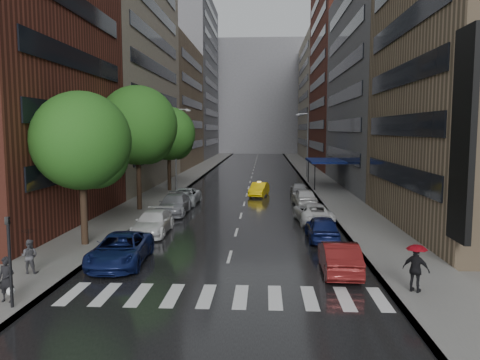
# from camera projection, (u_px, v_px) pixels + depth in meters

# --- Properties ---
(ground) EXTENTS (220.00, 220.00, 0.00)m
(ground) POSITION_uv_depth(u_px,v_px,m) (223.00, 281.00, 21.09)
(ground) COLOR gray
(ground) RESTS_ON ground
(road) EXTENTS (14.00, 140.00, 0.01)m
(road) POSITION_uv_depth(u_px,v_px,m) (252.00, 175.00, 70.73)
(road) COLOR black
(road) RESTS_ON ground
(sidewalk_left) EXTENTS (4.00, 140.00, 0.15)m
(sidewalk_left) POSITION_uv_depth(u_px,v_px,m) (193.00, 174.00, 71.19)
(sidewalk_left) COLOR gray
(sidewalk_left) RESTS_ON ground
(sidewalk_right) EXTENTS (4.00, 140.00, 0.15)m
(sidewalk_right) POSITION_uv_depth(u_px,v_px,m) (312.00, 174.00, 70.25)
(sidewalk_right) COLOR gray
(sidewalk_right) RESTS_ON ground
(crosswalk) EXTENTS (13.15, 2.80, 0.01)m
(crosswalk) POSITION_uv_depth(u_px,v_px,m) (224.00, 296.00, 19.09)
(crosswalk) COLOR silver
(crosswalk) RESTS_ON ground
(buildings_left) EXTENTS (8.00, 108.00, 38.00)m
(buildings_left) POSITION_uv_depth(u_px,v_px,m) (165.00, 75.00, 78.52)
(buildings_left) COLOR maroon
(buildings_left) RESTS_ON ground
(buildings_right) EXTENTS (8.05, 109.10, 36.00)m
(buildings_right) POSITION_uv_depth(u_px,v_px,m) (347.00, 78.00, 74.99)
(buildings_right) COLOR #937A5B
(buildings_right) RESTS_ON ground
(building_far) EXTENTS (40.00, 14.00, 32.00)m
(building_far) POSITION_uv_depth(u_px,v_px,m) (258.00, 98.00, 136.53)
(building_far) COLOR slate
(building_far) RESTS_ON ground
(tree_near) EXTENTS (5.64, 5.64, 8.98)m
(tree_near) POSITION_uv_depth(u_px,v_px,m) (81.00, 141.00, 26.62)
(tree_near) COLOR #382619
(tree_near) RESTS_ON ground
(tree_mid) EXTENTS (6.53, 6.53, 10.40)m
(tree_mid) POSITION_uv_depth(u_px,v_px,m) (138.00, 125.00, 38.43)
(tree_mid) COLOR #382619
(tree_mid) RESTS_ON ground
(tree_far) EXTENTS (5.82, 5.82, 9.28)m
(tree_far) POSITION_uv_depth(u_px,v_px,m) (169.00, 134.00, 50.87)
(tree_far) COLOR #382619
(tree_far) RESTS_ON ground
(taxi) EXTENTS (2.21, 4.42, 1.39)m
(taxi) POSITION_uv_depth(u_px,v_px,m) (259.00, 189.00, 47.86)
(taxi) COLOR yellow
(taxi) RESTS_ON ground
(parked_cars_left) EXTENTS (2.83, 24.52, 1.59)m
(parked_cars_left) POSITION_uv_depth(u_px,v_px,m) (163.00, 215.00, 33.31)
(parked_cars_left) COLOR #111B4F
(parked_cars_left) RESTS_ON ground
(parked_cars_right) EXTENTS (2.86, 30.72, 1.60)m
(parked_cars_right) POSITION_uv_depth(u_px,v_px,m) (312.00, 211.00, 34.66)
(parked_cars_right) COLOR #5D1212
(parked_cars_right) RESTS_ON ground
(ped_bag_walker) EXTENTS (0.70, 0.49, 1.77)m
(ped_bag_walker) POSITION_uv_depth(u_px,v_px,m) (7.00, 280.00, 18.02)
(ped_bag_walker) COLOR black
(ped_bag_walker) RESTS_ON sidewalk_left
(ped_black_umbrella) EXTENTS (0.96, 0.98, 2.09)m
(ped_black_umbrella) POSITION_uv_depth(u_px,v_px,m) (29.00, 247.00, 21.61)
(ped_black_umbrella) COLOR #47464B
(ped_black_umbrella) RESTS_ON sidewalk_left
(ped_red_umbrella) EXTENTS (1.15, 1.01, 2.01)m
(ped_red_umbrella) POSITION_uv_depth(u_px,v_px,m) (416.00, 264.00, 19.09)
(ped_red_umbrella) COLOR black
(ped_red_umbrella) RESTS_ON sidewalk_right
(traffic_light) EXTENTS (0.18, 0.15, 3.45)m
(traffic_light) POSITION_uv_depth(u_px,v_px,m) (10.00, 253.00, 17.33)
(traffic_light) COLOR black
(traffic_light) RESTS_ON sidewalk_left
(street_lamp_left) EXTENTS (1.74, 0.22, 9.00)m
(street_lamp_left) POSITION_uv_depth(u_px,v_px,m) (177.00, 147.00, 50.75)
(street_lamp_left) COLOR gray
(street_lamp_left) RESTS_ON sidewalk_left
(street_lamp_right) EXTENTS (1.74, 0.22, 9.00)m
(street_lamp_right) POSITION_uv_depth(u_px,v_px,m) (307.00, 143.00, 64.84)
(street_lamp_right) COLOR gray
(street_lamp_right) RESTS_ON sidewalk_right
(awning) EXTENTS (4.00, 8.00, 3.12)m
(awning) POSITION_uv_depth(u_px,v_px,m) (325.00, 161.00, 55.03)
(awning) COLOR navy
(awning) RESTS_ON sidewalk_right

